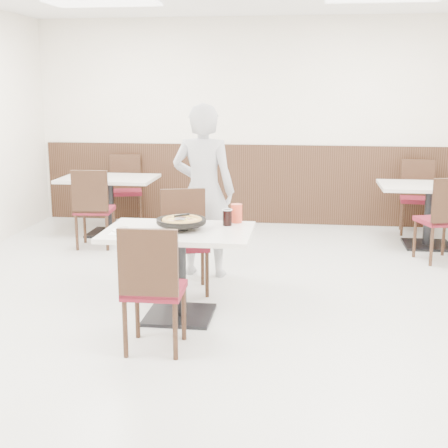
# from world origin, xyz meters

# --- Properties ---
(floor) EXTENTS (7.00, 7.00, 0.00)m
(floor) POSITION_xyz_m (0.00, 0.00, 0.00)
(floor) COLOR silver
(floor) RESTS_ON ground
(wall_back) EXTENTS (6.00, 0.04, 2.80)m
(wall_back) POSITION_xyz_m (0.00, 3.50, 1.40)
(wall_back) COLOR silver
(wall_back) RESTS_ON floor
(wall_front) EXTENTS (6.00, 0.04, 2.80)m
(wall_front) POSITION_xyz_m (0.00, -3.50, 1.40)
(wall_front) COLOR silver
(wall_front) RESTS_ON floor
(wainscot_back) EXTENTS (5.90, 0.03, 1.10)m
(wainscot_back) POSITION_xyz_m (0.00, 3.48, 0.55)
(wainscot_back) COLOR black
(wainscot_back) RESTS_ON floor
(fluo_panel_c) EXTENTS (1.20, 0.60, 0.02)m
(fluo_panel_c) POSITION_xyz_m (-1.50, 1.80, 2.78)
(fluo_panel_c) COLOR white
(fluo_panel_c) RESTS_ON ceiling
(main_table) EXTENTS (1.28, 0.93, 0.75)m
(main_table) POSITION_xyz_m (-0.27, -0.27, 0.38)
(main_table) COLOR silver
(main_table) RESTS_ON floor
(chair_near) EXTENTS (0.43, 0.43, 0.95)m
(chair_near) POSITION_xyz_m (-0.32, -0.92, 0.47)
(chair_near) COLOR black
(chair_near) RESTS_ON floor
(chair_far) EXTENTS (0.52, 0.52, 0.95)m
(chair_far) POSITION_xyz_m (-0.35, 0.38, 0.47)
(chair_far) COLOR black
(chair_far) RESTS_ON floor
(trivet) EXTENTS (0.13, 0.13, 0.04)m
(trivet) POSITION_xyz_m (-0.25, -0.27, 0.77)
(trivet) COLOR black
(trivet) RESTS_ON main_table
(pizza_pan) EXTENTS (0.39, 0.39, 0.01)m
(pizza_pan) POSITION_xyz_m (-0.25, -0.25, 0.79)
(pizza_pan) COLOR black
(pizza_pan) RESTS_ON trivet
(pizza) EXTENTS (0.35, 0.35, 0.02)m
(pizza) POSITION_xyz_m (-0.25, -0.25, 0.81)
(pizza) COLOR tan
(pizza) RESTS_ON pizza_pan
(pizza_server) EXTENTS (0.09, 0.11, 0.00)m
(pizza_server) POSITION_xyz_m (-0.26, -0.28, 0.84)
(pizza_server) COLOR white
(pizza_server) RESTS_ON pizza
(napkin) EXTENTS (0.17, 0.17, 0.00)m
(napkin) POSITION_xyz_m (-0.71, -0.45, 0.75)
(napkin) COLOR white
(napkin) RESTS_ON main_table
(side_plate) EXTENTS (0.18, 0.18, 0.01)m
(side_plate) POSITION_xyz_m (-0.72, -0.38, 0.76)
(side_plate) COLOR white
(side_plate) RESTS_ON napkin
(fork) EXTENTS (0.06, 0.14, 0.00)m
(fork) POSITION_xyz_m (-0.70, -0.39, 0.77)
(fork) COLOR white
(fork) RESTS_ON side_plate
(cola_glass) EXTENTS (0.09, 0.09, 0.13)m
(cola_glass) POSITION_xyz_m (0.10, -0.06, 0.81)
(cola_glass) COLOR black
(cola_glass) RESTS_ON main_table
(red_cup) EXTENTS (0.11, 0.11, 0.16)m
(red_cup) POSITION_xyz_m (0.16, 0.07, 0.83)
(red_cup) COLOR red
(red_cup) RESTS_ON main_table
(diner_person) EXTENTS (0.67, 0.47, 1.74)m
(diner_person) POSITION_xyz_m (-0.26, 0.95, 0.87)
(diner_person) COLOR #BCBCC1
(diner_person) RESTS_ON floor
(bg_table_left) EXTENTS (1.20, 0.80, 0.75)m
(bg_table_left) POSITION_xyz_m (-1.76, 2.54, 0.38)
(bg_table_left) COLOR silver
(bg_table_left) RESTS_ON floor
(bg_chair_left_near) EXTENTS (0.46, 0.46, 0.95)m
(bg_chair_left_near) POSITION_xyz_m (-1.74, 1.89, 0.47)
(bg_chair_left_near) COLOR black
(bg_chair_left_near) RESTS_ON floor
(bg_chair_left_far) EXTENTS (0.52, 0.52, 0.95)m
(bg_chair_left_far) POSITION_xyz_m (-1.72, 3.17, 0.47)
(bg_chair_left_far) COLOR black
(bg_chair_left_far) RESTS_ON floor
(bg_table_right) EXTENTS (1.26, 0.89, 0.75)m
(bg_table_right) POSITION_xyz_m (2.23, 2.43, 0.38)
(bg_table_right) COLOR silver
(bg_table_right) RESTS_ON floor
(bg_chair_right_near) EXTENTS (0.54, 0.54, 0.95)m
(bg_chair_right_near) POSITION_xyz_m (2.21, 1.79, 0.47)
(bg_chair_right_near) COLOR black
(bg_chair_right_near) RESTS_ON floor
(bg_chair_right_far) EXTENTS (0.46, 0.46, 0.95)m
(bg_chair_right_far) POSITION_xyz_m (2.19, 3.10, 0.47)
(bg_chair_right_far) COLOR black
(bg_chair_right_far) RESTS_ON floor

